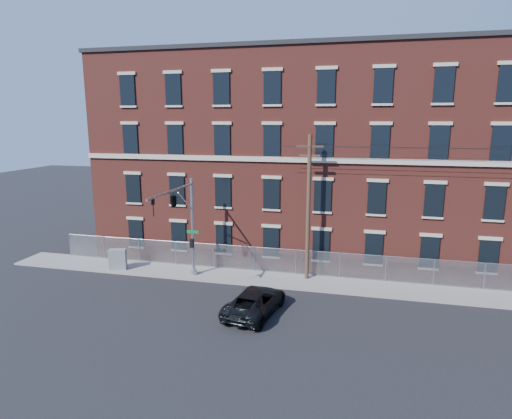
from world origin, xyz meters
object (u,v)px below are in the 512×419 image
object	(u,v)px
traffic_signal_mast	(178,209)
pickup_truck	(255,302)
utility_cabinet	(118,259)
utility_pole_near	(308,206)

from	to	relation	value
traffic_signal_mast	pickup_truck	xyz separation A→B (m)	(5.72, -2.62, -4.67)
traffic_signal_mast	utility_cabinet	distance (m)	7.69
utility_pole_near	traffic_signal_mast	bearing A→B (deg)	-156.86
traffic_signal_mast	utility_pole_near	xyz separation A→B (m)	(8.00, 3.42, -0.05)
utility_pole_near	pickup_truck	size ratio (longest dim) A/B	1.94
traffic_signal_mast	utility_pole_near	distance (m)	8.70
traffic_signal_mast	utility_pole_near	world-z (taller)	utility_pole_near
utility_pole_near	utility_cabinet	bearing A→B (deg)	-174.25
utility_cabinet	pickup_truck	bearing A→B (deg)	-40.16
pickup_truck	utility_pole_near	bearing A→B (deg)	-100.88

